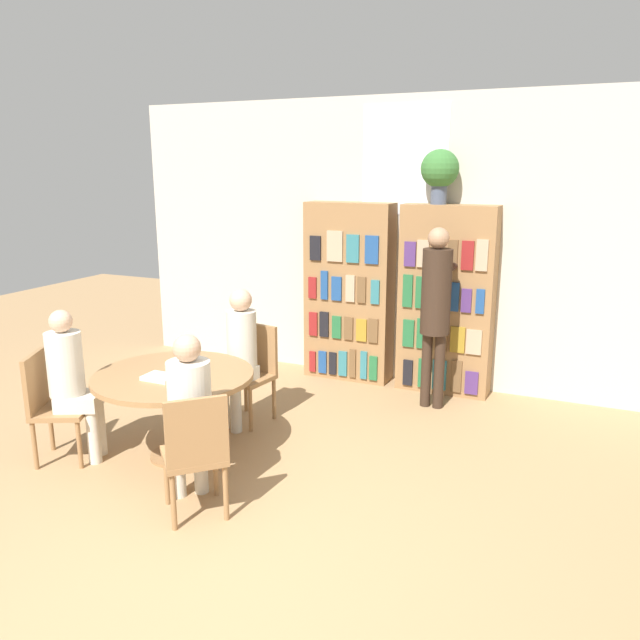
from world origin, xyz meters
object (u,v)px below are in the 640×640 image
(bookshelf_right, at_px, (446,301))
(chair_left_side, at_px, (253,368))
(reading_table, at_px, (174,387))
(seated_reader_right, at_px, (189,409))
(librarian_standing, at_px, (436,300))
(chair_far_side, at_px, (195,450))
(seated_reader_back, at_px, (72,376))
(flower_vase, at_px, (440,171))
(chair_near_camera, at_px, (51,402))
(bookshelf_left, at_px, (349,292))
(seated_reader_left, at_px, (239,349))

(bookshelf_right, distance_m, chair_left_side, 2.10)
(reading_table, xyz_separation_m, seated_reader_right, (0.55, -0.56, 0.11))
(seated_reader_right, relative_size, librarian_standing, 0.71)
(chair_far_side, xyz_separation_m, seated_reader_back, (-1.38, 0.34, 0.21))
(chair_left_side, distance_m, chair_far_side, 1.72)
(flower_vase, bearing_deg, chair_near_camera, -129.25)
(chair_far_side, bearing_deg, reading_table, 90.00)
(bookshelf_left, bearing_deg, librarian_standing, -24.95)
(seated_reader_back, bearing_deg, chair_far_side, 49.76)
(reading_table, xyz_separation_m, chair_left_side, (0.16, 0.95, -0.11))
(reading_table, bearing_deg, bookshelf_right, 56.58)
(chair_near_camera, relative_size, librarian_standing, 0.50)
(reading_table, xyz_separation_m, seated_reader_left, (0.13, 0.78, 0.12))
(bookshelf_left, relative_size, reading_table, 1.53)
(bookshelf_left, height_order, chair_far_side, bookshelf_left)
(chair_near_camera, bearing_deg, librarian_standing, 106.94)
(flower_vase, bearing_deg, chair_far_side, -104.21)
(seated_reader_back, xyz_separation_m, librarian_standing, (2.31, 2.26, 0.36))
(chair_left_side, bearing_deg, librarian_standing, -137.03)
(chair_far_side, relative_size, seated_reader_right, 0.71)
(chair_near_camera, distance_m, chair_left_side, 1.72)
(chair_near_camera, height_order, chair_far_side, same)
(seated_reader_left, bearing_deg, seated_reader_right, 117.05)
(bookshelf_left, relative_size, flower_vase, 3.63)
(bookshelf_left, relative_size, seated_reader_back, 1.57)
(chair_far_side, distance_m, seated_reader_right, 0.28)
(chair_far_side, height_order, seated_reader_back, seated_reader_back)
(reading_table, height_order, seated_reader_right, seated_reader_right)
(reading_table, bearing_deg, seated_reader_left, 80.58)
(bookshelf_right, height_order, flower_vase, flower_vase)
(seated_reader_left, distance_m, seated_reader_right, 1.41)
(flower_vase, bearing_deg, librarian_standing, -74.44)
(bookshelf_left, xyz_separation_m, chair_left_side, (-0.37, -1.46, -0.47))
(chair_near_camera, distance_m, seated_reader_back, 0.27)
(bookshelf_left, distance_m, flower_vase, 1.59)
(reading_table, distance_m, chair_far_side, 0.97)
(chair_far_side, relative_size, seated_reader_left, 0.71)
(seated_reader_back, distance_m, librarian_standing, 3.25)
(chair_far_side, distance_m, librarian_standing, 2.82)
(seated_reader_left, relative_size, librarian_standing, 0.72)
(reading_table, bearing_deg, bookshelf_left, 77.67)
(reading_table, distance_m, seated_reader_back, 0.79)
(flower_vase, distance_m, reading_table, 3.27)
(flower_vase, relative_size, chair_near_camera, 0.60)
(seated_reader_right, bearing_deg, reading_table, 90.00)
(librarian_standing, bearing_deg, seated_reader_back, -135.56)
(reading_table, height_order, chair_left_side, chair_left_side)
(reading_table, xyz_separation_m, chair_near_camera, (-0.86, -0.43, -0.11))
(bookshelf_right, height_order, chair_far_side, bookshelf_right)
(bookshelf_right, xyz_separation_m, seated_reader_right, (-1.04, -2.98, -0.25))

